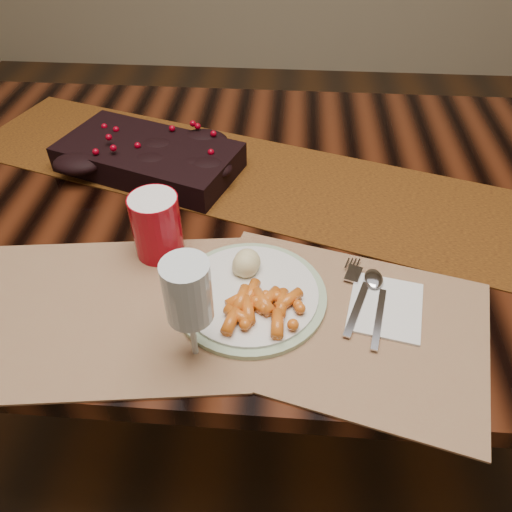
# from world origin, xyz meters

# --- Properties ---
(floor) EXTENTS (5.00, 5.00, 0.00)m
(floor) POSITION_xyz_m (0.00, 0.00, 0.00)
(floor) COLOR black
(floor) RESTS_ON ground
(dining_table) EXTENTS (1.80, 1.00, 0.75)m
(dining_table) POSITION_xyz_m (0.00, 0.00, 0.38)
(dining_table) COLOR black
(dining_table) RESTS_ON floor
(table_runner) EXTENTS (1.54, 0.75, 0.00)m
(table_runner) POSITION_xyz_m (0.05, 0.03, 0.75)
(table_runner) COLOR #522606
(table_runner) RESTS_ON dining_table
(centerpiece) EXTENTS (0.42, 0.31, 0.08)m
(centerpiece) POSITION_xyz_m (-0.27, 0.08, 0.79)
(centerpiece) COLOR black
(centerpiece) RESTS_ON table_runner
(placemat_main) EXTENTS (0.50, 0.42, 0.00)m
(placemat_main) POSITION_xyz_m (0.13, -0.33, 0.75)
(placemat_main) COLOR brown
(placemat_main) RESTS_ON dining_table
(placemat_second) EXTENTS (0.48, 0.38, 0.00)m
(placemat_second) POSITION_xyz_m (-0.24, -0.33, 0.75)
(placemat_second) COLOR #7D5F47
(placemat_second) RESTS_ON dining_table
(dinner_plate) EXTENTS (0.30, 0.30, 0.01)m
(dinner_plate) POSITION_xyz_m (-0.02, -0.29, 0.76)
(dinner_plate) COLOR silver
(dinner_plate) RESTS_ON placemat_main
(baby_carrots) EXTENTS (0.14, 0.12, 0.02)m
(baby_carrots) POSITION_xyz_m (0.00, -0.33, 0.78)
(baby_carrots) COLOR #CF5D17
(baby_carrots) RESTS_ON dinner_plate
(mashed_potatoes) EXTENTS (0.09, 0.08, 0.04)m
(mashed_potatoes) POSITION_xyz_m (-0.04, -0.24, 0.79)
(mashed_potatoes) COLOR #C4BA79
(mashed_potatoes) RESTS_ON dinner_plate
(turkey_shreds) EXTENTS (0.08, 0.07, 0.02)m
(turkey_shreds) POSITION_xyz_m (-0.11, -0.33, 0.78)
(turkey_shreds) COLOR #A6978F
(turkey_shreds) RESTS_ON dinner_plate
(napkin) EXTENTS (0.14, 0.15, 0.00)m
(napkin) POSITION_xyz_m (0.20, -0.30, 0.76)
(napkin) COLOR silver
(napkin) RESTS_ON placemat_main
(fork) EXTENTS (0.07, 0.15, 0.00)m
(fork) POSITION_xyz_m (0.15, -0.29, 0.76)
(fork) COLOR silver
(fork) RESTS_ON napkin
(spoon) EXTENTS (0.06, 0.16, 0.00)m
(spoon) POSITION_xyz_m (0.18, -0.30, 0.76)
(spoon) COLOR silver
(spoon) RESTS_ON napkin
(red_cup) EXTENTS (0.10, 0.10, 0.12)m
(red_cup) POSITION_xyz_m (-0.19, -0.19, 0.81)
(red_cup) COLOR maroon
(red_cup) RESTS_ON placemat_main
(wine_glass) EXTENTS (0.07, 0.07, 0.18)m
(wine_glass) POSITION_xyz_m (-0.09, -0.41, 0.84)
(wine_glass) COLOR silver
(wine_glass) RESTS_ON dining_table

